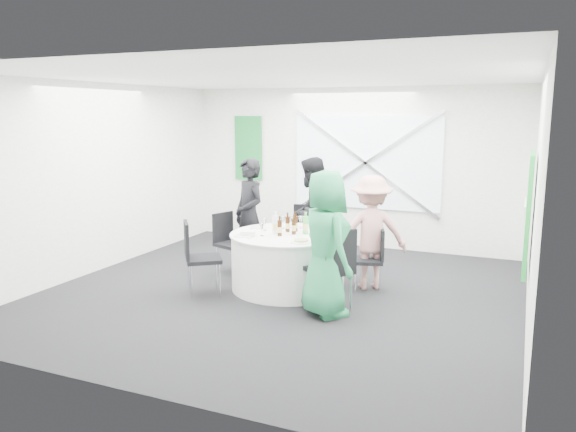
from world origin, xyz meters
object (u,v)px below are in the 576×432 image
at_px(banquet_table, 288,261).
at_px(chair_front_left, 196,252).
at_px(chair_front_right, 334,263).
at_px(green_water_bottle, 305,225).
at_px(chair_back_right, 374,255).
at_px(person_woman_green, 326,244).
at_px(chair_back_left, 228,238).
at_px(person_man_back, 311,213).
at_px(person_man_back_left, 249,215).
at_px(chair_back, 305,230).
at_px(clear_water_bottle, 275,225).
at_px(person_woman_pink, 371,232).

distance_m(banquet_table, chair_front_left, 1.24).
xyz_separation_m(chair_front_right, green_water_bottle, (-0.65, 0.72, 0.28)).
bearing_deg(chair_back_right, chair_front_left, -80.49).
bearing_deg(person_woman_green, chair_back_left, 12.90).
height_order(banquet_table, chair_back_right, chair_back_right).
bearing_deg(person_man_back, chair_back_left, -58.48).
xyz_separation_m(chair_front_left, person_man_back_left, (0.10, 1.32, 0.27)).
distance_m(chair_back_left, chair_front_right, 2.26).
height_order(banquet_table, chair_front_left, chair_front_left).
bearing_deg(chair_back_left, banquet_table, -90.00).
relative_size(chair_front_right, person_woman_green, 0.59).
xyz_separation_m(chair_back_right, person_man_back, (-1.20, 0.79, 0.36)).
xyz_separation_m(person_man_back_left, person_woman_green, (1.68, -1.34, 0.01)).
xyz_separation_m(chair_back_left, green_water_bottle, (1.36, -0.31, 0.36)).
bearing_deg(person_man_back_left, chair_back, 78.84).
relative_size(chair_back, chair_back_left, 1.05).
xyz_separation_m(chair_back, clear_water_bottle, (0.09, -1.32, 0.33)).
height_order(banquet_table, chair_back_left, chair_back_left).
relative_size(green_water_bottle, clear_water_bottle, 0.97).
bearing_deg(person_man_back_left, person_woman_green, -4.96).
height_order(chair_back_left, person_woman_green, person_woman_green).
height_order(chair_back_right, person_woman_pink, person_woman_pink).
distance_m(chair_back, chair_front_left, 2.10).
height_order(person_man_back, person_woman_pink, person_man_back).
bearing_deg(clear_water_bottle, person_woman_pink, 25.58).
bearing_deg(person_man_back_left, banquet_table, -0.00).
distance_m(person_man_back, clear_water_bottle, 1.25).
distance_m(chair_front_right, chair_front_left, 1.85).
distance_m(person_man_back_left, clear_water_bottle, 1.00).
bearing_deg(chair_back, person_woman_green, -73.41).
bearing_deg(person_woman_green, chair_front_left, 42.68).
relative_size(person_man_back_left, person_woman_pink, 1.10).
bearing_deg(chair_back_left, chair_back, -27.92).
bearing_deg(person_man_back_left, chair_back_right, 27.07).
relative_size(person_woman_green, clear_water_bottle, 5.57).
distance_m(banquet_table, person_woman_green, 1.20).
relative_size(chair_back_right, clear_water_bottle, 2.75).
xyz_separation_m(person_man_back, clear_water_bottle, (-0.03, -1.25, 0.03)).
distance_m(chair_front_left, green_water_bottle, 1.48).
bearing_deg(chair_front_right, person_man_back_left, -88.50).
xyz_separation_m(chair_back_left, person_man_back, (1.03, 0.77, 0.33)).
relative_size(banquet_table, chair_front_left, 1.59).
bearing_deg(person_woman_pink, chair_front_right, 58.00).
height_order(banquet_table, chair_front_right, chair_front_right).
relative_size(chair_back_left, chair_back_right, 1.06).
xyz_separation_m(person_woman_pink, green_water_bottle, (-0.79, -0.39, 0.11)).
relative_size(chair_back_left, chair_front_left, 0.91).
height_order(person_man_back_left, person_man_back, same).
bearing_deg(person_man_back, clear_water_bottle, -7.10).
bearing_deg(banquet_table, green_water_bottle, 17.96).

